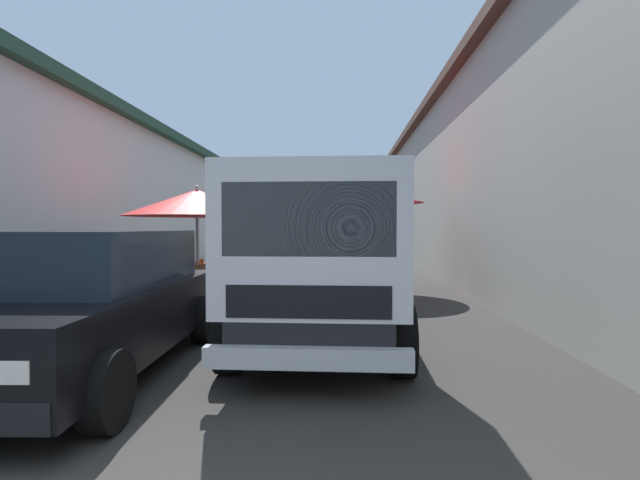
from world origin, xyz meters
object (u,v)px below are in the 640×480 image
object	(u,v)px
fruit_stall_near_left	(352,224)
vendor_by_crates	(323,252)
hatchback_car	(85,301)
fruit_stall_near_right	(363,207)
fruit_stall_far_right	(198,214)
delivery_truck	(320,266)

from	to	relation	value
fruit_stall_near_left	vendor_by_crates	size ratio (longest dim) A/B	1.84
hatchback_car	vendor_by_crates	bearing A→B (deg)	-16.43
fruit_stall_near_right	fruit_stall_far_right	size ratio (longest dim) A/B	1.04
fruit_stall_far_right	vendor_by_crates	distance (m)	4.08
delivery_truck	hatchback_car	bearing A→B (deg)	107.39
fruit_stall_near_right	delivery_truck	xyz separation A→B (m)	(-5.63, 0.76, -0.93)
fruit_stall_near_left	fruit_stall_near_right	bearing A→B (deg)	-179.81
fruit_stall_far_right	fruit_stall_near_right	bearing A→B (deg)	-52.27
fruit_stall_far_right	delivery_truck	world-z (taller)	fruit_stall_far_right
fruit_stall_near_right	fruit_stall_far_right	bearing A→B (deg)	127.73
fruit_stall_near_left	delivery_truck	world-z (taller)	fruit_stall_near_left
delivery_truck	fruit_stall_near_left	bearing A→B (deg)	-2.87
fruit_stall_far_right	delivery_truck	distance (m)	4.04
fruit_stall_far_right	vendor_by_crates	world-z (taller)	fruit_stall_far_right
fruit_stall_far_right	fruit_stall_near_left	bearing A→B (deg)	-15.30
fruit_stall_near_left	delivery_truck	distance (m)	14.68
fruit_stall_near_left	delivery_truck	bearing A→B (deg)	177.13
fruit_stall_near_left	fruit_stall_far_right	xyz separation A→B (m)	(-11.47, 3.14, 0.07)
fruit_stall_near_right	hatchback_car	distance (m)	7.19
delivery_truck	fruit_stall_near_right	bearing A→B (deg)	-7.73
vendor_by_crates	fruit_stall_far_right	bearing A→B (deg)	146.70
fruit_stall_near_left	fruit_stall_far_right	size ratio (longest dim) A/B	1.05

